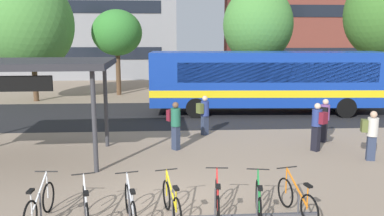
{
  "coord_description": "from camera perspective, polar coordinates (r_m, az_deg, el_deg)",
  "views": [
    {
      "loc": [
        -0.07,
        -8.7,
        4.01
      ],
      "look_at": [
        0.76,
        4.8,
        1.51
      ],
      "focal_mm": 36.69,
      "sensor_mm": 36.0,
      "label": 1
    }
  ],
  "objects": [
    {
      "name": "ground",
      "position": [
        9.58,
        -2.86,
        -14.3
      ],
      "size": [
        200.0,
        200.0,
        0.0
      ],
      "primitive_type": "plane",
      "color": "gray"
    },
    {
      "name": "bus_lane_asphalt",
      "position": [
        20.35,
        -3.25,
        -0.91
      ],
      "size": [
        80.0,
        7.2,
        0.01
      ],
      "primitive_type": "cube",
      "color": "#232326",
      "rests_on": "ground"
    },
    {
      "name": "city_bus",
      "position": [
        20.72,
        10.7,
        4.08
      ],
      "size": [
        12.14,
        3.19,
        3.2
      ],
      "rotation": [
        0.0,
        0.0,
        3.09
      ],
      "color": "#14389E",
      "rests_on": "ground"
    },
    {
      "name": "bike_rack",
      "position": [
        9.0,
        -2.83,
        -15.35
      ],
      "size": [
        6.62,
        0.15,
        0.7
      ],
      "rotation": [
        0.0,
        0.0,
        0.01
      ],
      "color": "#47474C",
      "rests_on": "ground"
    },
    {
      "name": "parked_bicycle_white_0",
      "position": [
        9.37,
        -21.26,
        -13.05
      ],
      "size": [
        0.52,
        1.72,
        0.99
      ],
      "rotation": [
        0.0,
        0.0,
        1.51
      ],
      "color": "black",
      "rests_on": "ground"
    },
    {
      "name": "parked_bicycle_white_1",
      "position": [
        8.94,
        -15.14,
        -13.84
      ],
      "size": [
        0.62,
        1.68,
        0.99
      ],
      "rotation": [
        0.0,
        0.0,
        1.83
      ],
      "color": "black",
      "rests_on": "ground"
    },
    {
      "name": "parked_bicycle_silver_2",
      "position": [
        8.83,
        -8.93,
        -13.92
      ],
      "size": [
        0.58,
        1.69,
        0.99
      ],
      "rotation": [
        0.0,
        0.0,
        1.8
      ],
      "color": "black",
      "rests_on": "ground"
    },
    {
      "name": "parked_bicycle_yellow_3",
      "position": [
        8.91,
        -2.98,
        -13.57
      ],
      "size": [
        0.58,
        1.69,
        0.99
      ],
      "rotation": [
        0.0,
        0.0,
        1.8
      ],
      "color": "black",
      "rests_on": "ground"
    },
    {
      "name": "parked_bicycle_red_4",
      "position": [
        9.01,
        3.7,
        -13.29
      ],
      "size": [
        0.52,
        1.72,
        0.99
      ],
      "rotation": [
        0.0,
        0.0,
        1.48
      ],
      "color": "black",
      "rests_on": "ground"
    },
    {
      "name": "parked_bicycle_green_5",
      "position": [
        9.03,
        9.63,
        -13.36
      ],
      "size": [
        0.52,
        1.71,
        0.99
      ],
      "rotation": [
        0.0,
        0.0,
        1.4
      ],
      "color": "black",
      "rests_on": "ground"
    },
    {
      "name": "parked_bicycle_orange_6",
      "position": [
        9.34,
        14.99,
        -12.76
      ],
      "size": [
        0.57,
        1.69,
        0.99
      ],
      "rotation": [
        0.0,
        0.0,
        1.79
      ],
      "color": "black",
      "rests_on": "ground"
    },
    {
      "name": "transit_shelter",
      "position": [
        13.66,
        -26.04,
        5.42
      ],
      "size": [
        6.91,
        3.82,
        3.25
      ],
      "rotation": [
        0.0,
        0.0,
        0.03
      ],
      "color": "#38383D",
      "rests_on": "ground"
    },
    {
      "name": "commuter_olive_pack_0",
      "position": [
        15.94,
        1.78,
        -0.68
      ],
      "size": [
        0.6,
        0.55,
        1.62
      ],
      "rotation": [
        0.0,
        0.0,
        0.59
      ],
      "color": "#2D3851",
      "rests_on": "ground"
    },
    {
      "name": "commuter_maroon_pack_1",
      "position": [
        14.36,
        17.77,
        -2.18
      ],
      "size": [
        0.54,
        0.6,
        1.72
      ],
      "rotation": [
        0.0,
        0.0,
        2.15
      ],
      "color": "black",
      "rests_on": "ground"
    },
    {
      "name": "commuter_olive_pack_2",
      "position": [
        13.95,
        24.58,
        -3.21
      ],
      "size": [
        0.58,
        0.43,
        1.64
      ],
      "rotation": [
        0.0,
        0.0,
        6.02
      ],
      "color": "#2D3851",
      "rests_on": "ground"
    },
    {
      "name": "commuter_maroon_pack_3",
      "position": [
        13.89,
        -2.48,
        -2.09
      ],
      "size": [
        0.57,
        0.6,
        1.73
      ],
      "rotation": [
        0.0,
        0.0,
        5.41
      ],
      "color": "#2D3851",
      "rests_on": "ground"
    },
    {
      "name": "commuter_black_pack_4",
      "position": [
        15.68,
        18.71,
        -1.31
      ],
      "size": [
        0.54,
        0.61,
        1.67
      ],
      "rotation": [
        0.0,
        0.0,
        1.0
      ],
      "color": "black",
      "rests_on": "ground"
    },
    {
      "name": "street_tree_0",
      "position": [
        29.08,
        26.0,
        12.13
      ],
      "size": [
        4.92,
        4.92,
        8.23
      ],
      "color": "brown",
      "rests_on": "ground"
    },
    {
      "name": "street_tree_1",
      "position": [
        26.05,
        -22.36,
        11.18
      ],
      "size": [
        5.09,
        5.09,
        7.55
      ],
      "color": "brown",
      "rests_on": "ground"
    },
    {
      "name": "street_tree_2",
      "position": [
        27.28,
        -10.85,
        10.66
      ],
      "size": [
        3.37,
        3.37,
        5.75
      ],
      "color": "brown",
      "rests_on": "ground"
    },
    {
      "name": "street_tree_3",
      "position": [
        25.22,
        9.55,
        11.82
      ],
      "size": [
        4.32,
        4.32,
        7.07
      ],
      "color": "brown",
      "rests_on": "ground"
    }
  ]
}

